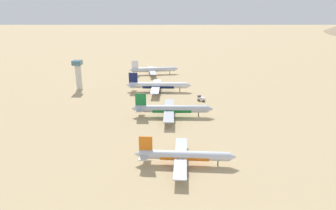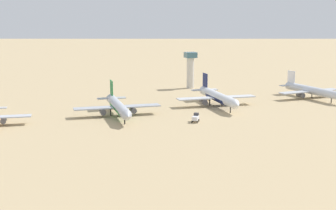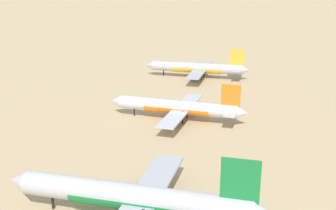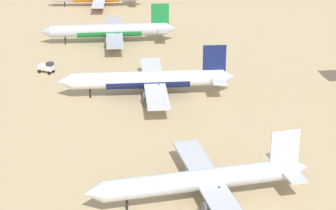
% 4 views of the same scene
% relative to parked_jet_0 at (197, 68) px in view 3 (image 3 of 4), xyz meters
% --- Properties ---
extents(parked_jet_0, '(47.60, 38.56, 13.76)m').
position_rel_parked_jet_0_xyz_m(parked_jet_0, '(0.00, 0.00, 0.00)').
color(parked_jet_0, '#B2B7C1').
rests_on(parked_jet_0, ground).
extents(parked_jet_1, '(45.00, 36.57, 12.97)m').
position_rel_parked_jet_0_xyz_m(parked_jet_1, '(-4.20, 59.30, -0.26)').
color(parked_jet_1, silver).
rests_on(parked_jet_1, ground).
extents(parked_jet_2, '(51.28, 41.55, 14.82)m').
position_rel_parked_jet_0_xyz_m(parked_jet_2, '(-9.00, 117.24, 0.35)').
color(parked_jet_2, '#B2B7C1').
rests_on(parked_jet_2, ground).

